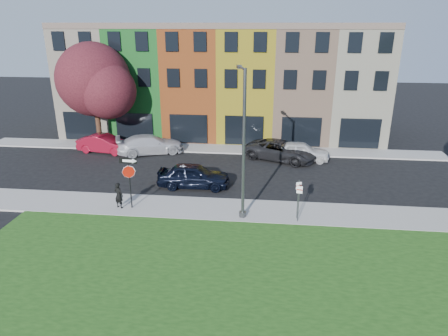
# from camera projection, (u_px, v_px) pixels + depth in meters

# --- Properties ---
(ground) EXTENTS (120.00, 120.00, 0.00)m
(ground) POSITION_uv_depth(u_px,v_px,m) (225.00, 236.00, 20.85)
(ground) COLOR black
(ground) RESTS_ON ground
(sidewalk_near) EXTENTS (40.00, 3.00, 0.12)m
(sidewalk_near) POSITION_uv_depth(u_px,v_px,m) (264.00, 212.00, 23.43)
(sidewalk_near) COLOR gray
(sidewalk_near) RESTS_ON ground
(sidewalk_far) EXTENTS (40.00, 2.40, 0.12)m
(sidewalk_far) POSITION_uv_depth(u_px,v_px,m) (209.00, 149.00, 35.14)
(sidewalk_far) COLOR gray
(sidewalk_far) RESTS_ON ground
(grass_park) EXTENTS (40.00, 16.00, 0.10)m
(grass_park) POSITION_uv_depth(u_px,v_px,m) (427.00, 330.00, 14.43)
(grass_park) COLOR #1D4213
(grass_park) RESTS_ON ground
(rowhouse_block) EXTENTS (30.00, 10.12, 10.00)m
(rowhouse_block) POSITION_uv_depth(u_px,v_px,m) (222.00, 82.00, 39.17)
(rowhouse_block) COLOR #BCB29C
(rowhouse_block) RESTS_ON ground
(stop_sign) EXTENTS (1.05, 0.11, 3.13)m
(stop_sign) POSITION_uv_depth(u_px,v_px,m) (129.00, 173.00, 23.04)
(stop_sign) COLOR black
(stop_sign) RESTS_ON sidewalk_near
(man) EXTENTS (0.83, 0.76, 1.60)m
(man) POSITION_uv_depth(u_px,v_px,m) (119.00, 195.00, 23.55)
(man) COLOR black
(man) RESTS_ON sidewalk_near
(sedan_near) EXTENTS (2.13, 4.90, 1.64)m
(sedan_near) POSITION_uv_depth(u_px,v_px,m) (194.00, 176.00, 26.84)
(sedan_near) COLOR black
(sedan_near) RESTS_ON ground
(parked_car_red) EXTENTS (3.07, 5.16, 1.53)m
(parked_car_red) POSITION_uv_depth(u_px,v_px,m) (105.00, 144.00, 34.06)
(parked_car_red) COLOR maroon
(parked_car_red) RESTS_ON ground
(parked_car_silver) EXTENTS (6.13, 7.13, 1.61)m
(parked_car_silver) POSITION_uv_depth(u_px,v_px,m) (150.00, 144.00, 33.76)
(parked_car_silver) COLOR #B9B9BE
(parked_car_silver) RESTS_ON ground
(parked_car_dark) EXTENTS (6.72, 7.60, 1.59)m
(parked_car_dark) POSITION_uv_depth(u_px,v_px,m) (281.00, 150.00, 32.17)
(parked_car_dark) COLOR black
(parked_car_dark) RESTS_ON ground
(parked_car_white) EXTENTS (1.95, 4.60, 1.55)m
(parked_car_white) POSITION_uv_depth(u_px,v_px,m) (301.00, 151.00, 32.05)
(parked_car_white) COLOR silver
(parked_car_white) RESTS_ON ground
(street_lamp) EXTENTS (0.82, 2.55, 8.25)m
(street_lamp) POSITION_uv_depth(u_px,v_px,m) (243.00, 145.00, 21.48)
(street_lamp) COLOR #45484A
(street_lamp) RESTS_ON sidewalk_near
(parking_sign_a) EXTENTS (0.30, 0.16, 2.31)m
(parking_sign_a) POSITION_uv_depth(u_px,v_px,m) (298.00, 195.00, 22.04)
(parking_sign_a) COLOR #45484A
(parking_sign_a) RESTS_ON sidewalk_near
(parking_sign_b) EXTENTS (0.32, 0.11, 2.21)m
(parking_sign_b) POSITION_uv_depth(u_px,v_px,m) (299.00, 198.00, 21.72)
(parking_sign_b) COLOR #45484A
(parking_sign_b) RESTS_ON sidewalk_near
(tree_purple) EXTENTS (7.48, 6.54, 8.95)m
(tree_purple) POSITION_uv_depth(u_px,v_px,m) (95.00, 81.00, 33.95)
(tree_purple) COLOR black
(tree_purple) RESTS_ON sidewalk_far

